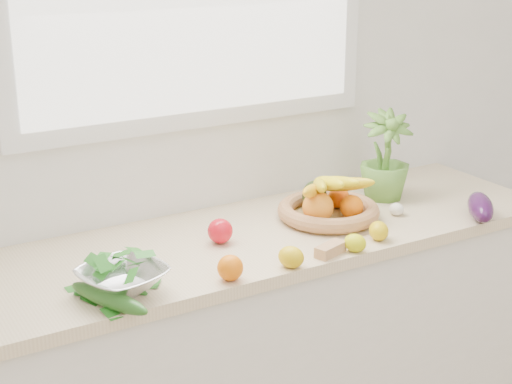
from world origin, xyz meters
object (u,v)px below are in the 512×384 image
apple (220,231)px  potted_herb (385,156)px  eggplant (480,207)px  colander_with_spinach (122,273)px  cucumber (109,298)px  fruit_basket (328,205)px

apple → potted_herb: size_ratio=0.24×
eggplant → colander_with_spinach: colander_with_spinach is taller
eggplant → cucumber: (-1.31, 0.02, -0.02)m
potted_herb → colander_with_spinach: size_ratio=1.15×
cucumber → eggplant: bearing=-0.9°
colander_with_spinach → cucumber: bearing=-137.7°
colander_with_spinach → potted_herb: bearing=13.2°
apple → cucumber: (-0.46, -0.24, -0.01)m
potted_herb → colander_with_spinach: 1.14m
cucumber → colander_with_spinach: size_ratio=0.97×
cucumber → colander_with_spinach: bearing=42.3°
eggplant → colander_with_spinach: bearing=176.5°
apple → fruit_basket: size_ratio=0.20×
eggplant → potted_herb: 0.38m
eggplant → fruit_basket: bearing=150.0°
potted_herb → fruit_basket: size_ratio=0.82×
apple → eggplant: 0.90m
cucumber → potted_herb: bearing=15.1°
eggplant → colander_with_spinach: 1.26m
eggplant → potted_herb: (-0.14, 0.34, 0.11)m
apple → fruit_basket: (0.41, -0.00, 0.01)m
fruit_basket → colander_with_spinach: size_ratio=1.41×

